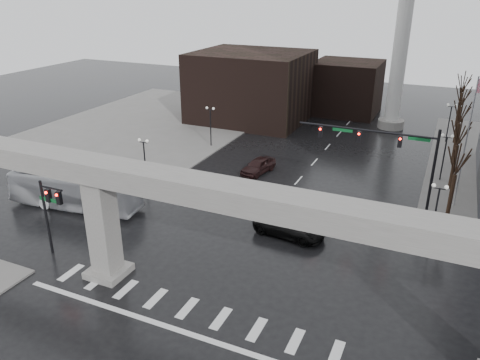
{
  "coord_description": "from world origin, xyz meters",
  "views": [
    {
      "loc": [
        13.08,
        -21.69,
        19.09
      ],
      "look_at": [
        -1.22,
        9.83,
        4.5
      ],
      "focal_mm": 35.0,
      "sensor_mm": 36.0,
      "label": 1
    }
  ],
  "objects": [
    {
      "name": "lamp_right_1",
      "position": [
        13.5,
        28.0,
        3.47
      ],
      "size": [
        1.22,
        0.32,
        5.11
      ],
      "color": "black",
      "rests_on": "ground"
    },
    {
      "name": "tree_right_1",
      "position": [
        14.53,
        26.02,
        2.85
      ],
      "size": [
        1.09,
        1.61,
        7.67
      ],
      "color": "black",
      "rests_on": "ground"
    },
    {
      "name": "tree_right_3",
      "position": [
        14.53,
        42.02,
        2.98
      ],
      "size": [
        1.11,
        1.66,
        8.02
      ],
      "color": "black",
      "rests_on": "ground"
    },
    {
      "name": "building_far_mid",
      "position": [
        -2.0,
        52.0,
        4.0
      ],
      "size": [
        10.0,
        10.0,
        8.0
      ],
      "primitive_type": "cube",
      "color": "black",
      "rests_on": "ground"
    },
    {
      "name": "signal_left_pole",
      "position": [
        -12.25,
        0.5,
        4.07
      ],
      "size": [
        2.3,
        0.3,
        6.0
      ],
      "color": "black",
      "rests_on": "ground"
    },
    {
      "name": "building_far_left",
      "position": [
        -14.0,
        42.0,
        5.0
      ],
      "size": [
        16.0,
        14.0,
        10.0
      ],
      "primitive_type": "cube",
      "color": "black",
      "rests_on": "ground"
    },
    {
      "name": "lamp_right_2",
      "position": [
        13.5,
        42.0,
        3.47
      ],
      "size": [
        1.22,
        0.32,
        5.11
      ],
      "color": "black",
      "rests_on": "ground"
    },
    {
      "name": "lamp_left_0",
      "position": [
        -13.5,
        14.0,
        3.47
      ],
      "size": [
        1.22,
        0.32,
        5.11
      ],
      "color": "black",
      "rests_on": "ground"
    },
    {
      "name": "tree_right_2",
      "position": [
        14.53,
        34.02,
        2.91
      ],
      "size": [
        1.1,
        1.63,
        7.85
      ],
      "color": "black",
      "rests_on": "ground"
    },
    {
      "name": "elevated_guideway",
      "position": [
        1.26,
        0.0,
        6.88
      ],
      "size": [
        48.0,
        2.6,
        8.7
      ],
      "color": "gray",
      "rests_on": "ground"
    },
    {
      "name": "far_car",
      "position": [
        -4.68,
        22.24,
        0.82
      ],
      "size": [
        2.9,
        5.12,
        1.64
      ],
      "primitive_type": "imported",
      "rotation": [
        0.0,
        0.0,
        -0.21
      ],
      "color": "black",
      "rests_on": "ground"
    },
    {
      "name": "flagpole_assembly",
      "position": [
        15.29,
        22.0,
        7.53
      ],
      "size": [
        2.06,
        0.12,
        12.0
      ],
      "color": "silver",
      "rests_on": "ground"
    },
    {
      "name": "smokestack",
      "position": [
        6.0,
        46.0,
        13.35
      ],
      "size": [
        3.6,
        3.6,
        30.0
      ],
      "color": "silver",
      "rests_on": "ground"
    },
    {
      "name": "lamp_left_1",
      "position": [
        -13.5,
        28.0,
        3.47
      ],
      "size": [
        1.22,
        0.32,
        5.11
      ],
      "color": "black",
      "rests_on": "ground"
    },
    {
      "name": "sidewalk_nw",
      "position": [
        -26.0,
        36.0,
        0.07
      ],
      "size": [
        28.0,
        36.0,
        0.15
      ],
      "primitive_type": "cube",
      "color": "slate",
      "rests_on": "ground"
    },
    {
      "name": "lamp_left_2",
      "position": [
        -13.5,
        42.0,
        3.47
      ],
      "size": [
        1.22,
        0.32,
        5.11
      ],
      "color": "black",
      "rests_on": "ground"
    },
    {
      "name": "tree_right_4",
      "position": [
        14.53,
        50.02,
        3.04
      ],
      "size": [
        1.12,
        1.69,
        8.19
      ],
      "color": "black",
      "rests_on": "ground"
    },
    {
      "name": "pickup_truck",
      "position": [
        2.89,
        10.66,
        0.83
      ],
      "size": [
        6.22,
        3.41,
        1.65
      ],
      "primitive_type": "imported",
      "rotation": [
        0.0,
        0.0,
        1.45
      ],
      "color": "black",
      "rests_on": "ground"
    },
    {
      "name": "signal_mast_arm",
      "position": [
        8.99,
        18.8,
        5.83
      ],
      "size": [
        12.12,
        0.43,
        8.0
      ],
      "color": "black",
      "rests_on": "ground"
    },
    {
      "name": "tree_right_0",
      "position": [
        14.53,
        18.02,
        2.79
      ],
      "size": [
        1.09,
        1.58,
        7.5
      ],
      "color": "black",
      "rests_on": "ground"
    },
    {
      "name": "lamp_right_0",
      "position": [
        13.5,
        14.0,
        3.47
      ],
      "size": [
        1.22,
        0.32,
        5.11
      ],
      "color": "black",
      "rests_on": "ground"
    },
    {
      "name": "ground",
      "position": [
        0.0,
        0.0,
        0.0
      ],
      "size": [
        160.0,
        160.0,
        0.0
      ],
      "primitive_type": "plane",
      "color": "black",
      "rests_on": "ground"
    },
    {
      "name": "city_bus",
      "position": [
        -16.75,
        7.48,
        1.75
      ],
      "size": [
        12.8,
        4.4,
        3.49
      ],
      "primitive_type": "imported",
      "rotation": [
        0.0,
        0.0,
        1.69
      ],
      "color": "silver",
      "rests_on": "ground"
    }
  ]
}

